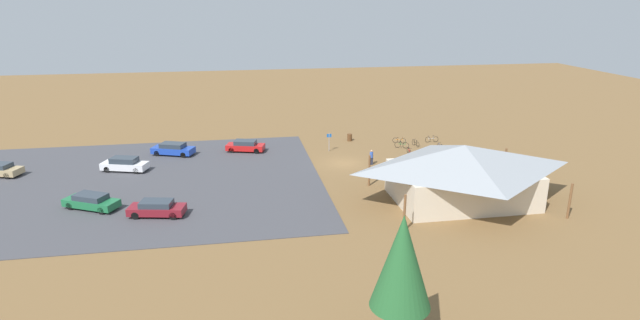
{
  "coord_description": "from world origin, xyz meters",
  "views": [
    {
      "loc": [
        11.71,
        51.78,
        17.18
      ],
      "look_at": [
        3.0,
        2.12,
        1.2
      ],
      "focal_mm": 28.45,
      "sensor_mm": 36.0,
      "label": 1
    }
  ],
  "objects_px": {
    "bicycle_blue_mid_cluster": "(440,148)",
    "bike_pavilion": "(463,170)",
    "lot_sign": "(329,140)",
    "bicycle_red_back_row": "(409,151)",
    "bicycle_teal_lone_west": "(382,175)",
    "pine_mideast": "(402,262)",
    "car_red_inner_stall": "(245,146)",
    "visitor_crossing_yard": "(371,157)",
    "bicycle_orange_lone_east": "(399,140)",
    "bicycle_black_trailside": "(416,143)",
    "car_maroon_by_curb": "(157,208)",
    "car_green_far_end": "(91,201)",
    "car_white_back_corner": "(125,164)",
    "trash_bin": "(350,137)",
    "car_blue_end_stall": "(173,149)",
    "bicycle_green_yard_front": "(402,145)",
    "bicycle_silver_near_porch": "(432,139)"
  },
  "relations": [
    {
      "from": "pine_mideast",
      "to": "car_green_far_end",
      "type": "xyz_separation_m",
      "value": [
        20.09,
        -22.03,
        -4.27
      ]
    },
    {
      "from": "trash_bin",
      "to": "car_green_far_end",
      "type": "bearing_deg",
      "value": 33.42
    },
    {
      "from": "bicycle_teal_lone_west",
      "to": "car_white_back_corner",
      "type": "xyz_separation_m",
      "value": [
        25.9,
        -6.67,
        0.43
      ]
    },
    {
      "from": "pine_mideast",
      "to": "bicycle_blue_mid_cluster",
      "type": "distance_m",
      "value": 37.63
    },
    {
      "from": "lot_sign",
      "to": "bicycle_green_yard_front",
      "type": "relative_size",
      "value": 1.4
    },
    {
      "from": "car_blue_end_stall",
      "to": "trash_bin",
      "type": "bearing_deg",
      "value": -173.14
    },
    {
      "from": "car_blue_end_stall",
      "to": "car_green_far_end",
      "type": "distance_m",
      "value": 16.03
    },
    {
      "from": "car_green_far_end",
      "to": "car_white_back_corner",
      "type": "bearing_deg",
      "value": -95.24
    },
    {
      "from": "bicycle_green_yard_front",
      "to": "bicycle_blue_mid_cluster",
      "type": "bearing_deg",
      "value": 156.17
    },
    {
      "from": "bicycle_teal_lone_west",
      "to": "bicycle_red_back_row",
      "type": "xyz_separation_m",
      "value": [
        -5.49,
        -7.45,
        0.01
      ]
    },
    {
      "from": "pine_mideast",
      "to": "car_red_inner_stall",
      "type": "xyz_separation_m",
      "value": [
        6.49,
        -37.1,
        -4.26
      ]
    },
    {
      "from": "bicycle_green_yard_front",
      "to": "car_green_far_end",
      "type": "bearing_deg",
      "value": 22.48
    },
    {
      "from": "bike_pavilion",
      "to": "lot_sign",
      "type": "distance_m",
      "value": 19.41
    },
    {
      "from": "bicycle_blue_mid_cluster",
      "to": "car_green_far_end",
      "type": "distance_m",
      "value": 38.26
    },
    {
      "from": "bicycle_silver_near_porch",
      "to": "bicycle_teal_lone_west",
      "type": "height_order",
      "value": "bicycle_silver_near_porch"
    },
    {
      "from": "bicycle_black_trailside",
      "to": "car_maroon_by_curb",
      "type": "height_order",
      "value": "car_maroon_by_curb"
    },
    {
      "from": "bike_pavilion",
      "to": "lot_sign",
      "type": "height_order",
      "value": "bike_pavilion"
    },
    {
      "from": "bicycle_teal_lone_west",
      "to": "bike_pavilion",
      "type": "bearing_deg",
      "value": 126.43
    },
    {
      "from": "visitor_crossing_yard",
      "to": "car_white_back_corner",
      "type": "bearing_deg",
      "value": -5.01
    },
    {
      "from": "car_red_inner_stall",
      "to": "bicycle_orange_lone_east",
      "type": "bearing_deg",
      "value": -178.43
    },
    {
      "from": "car_maroon_by_curb",
      "to": "car_white_back_corner",
      "type": "relative_size",
      "value": 0.96
    },
    {
      "from": "bicycle_teal_lone_west",
      "to": "bicycle_red_back_row",
      "type": "height_order",
      "value": "bicycle_red_back_row"
    },
    {
      "from": "bicycle_black_trailside",
      "to": "bicycle_teal_lone_west",
      "type": "height_order",
      "value": "bicycle_black_trailside"
    },
    {
      "from": "bicycle_orange_lone_east",
      "to": "car_green_far_end",
      "type": "xyz_separation_m",
      "value": [
        32.71,
        15.59,
        0.36
      ]
    },
    {
      "from": "bicycle_silver_near_porch",
      "to": "visitor_crossing_yard",
      "type": "height_order",
      "value": "visitor_crossing_yard"
    },
    {
      "from": "trash_bin",
      "to": "bicycle_black_trailside",
      "type": "distance_m",
      "value": 8.35
    },
    {
      "from": "bicycle_blue_mid_cluster",
      "to": "car_maroon_by_curb",
      "type": "bearing_deg",
      "value": 24.58
    },
    {
      "from": "bike_pavilion",
      "to": "bicycle_red_back_row",
      "type": "bearing_deg",
      "value": -91.19
    },
    {
      "from": "car_blue_end_stall",
      "to": "visitor_crossing_yard",
      "type": "distance_m",
      "value": 22.82
    },
    {
      "from": "bike_pavilion",
      "to": "bicycle_silver_near_porch",
      "type": "xyz_separation_m",
      "value": [
        -4.9,
        -18.94,
        -2.55
      ]
    },
    {
      "from": "bicycle_silver_near_porch",
      "to": "car_maroon_by_curb",
      "type": "height_order",
      "value": "car_maroon_by_curb"
    },
    {
      "from": "bicycle_blue_mid_cluster",
      "to": "bicycle_silver_near_porch",
      "type": "bearing_deg",
      "value": -96.31
    },
    {
      "from": "bicycle_red_back_row",
      "to": "bicycle_teal_lone_west",
      "type": "bearing_deg",
      "value": 53.61
    },
    {
      "from": "bicycle_green_yard_front",
      "to": "bicycle_red_back_row",
      "type": "bearing_deg",
      "value": 89.9
    },
    {
      "from": "car_red_inner_stall",
      "to": "visitor_crossing_yard",
      "type": "xyz_separation_m",
      "value": [
        -13.33,
        7.3,
        0.15
      ]
    },
    {
      "from": "lot_sign",
      "to": "bicycle_red_back_row",
      "type": "height_order",
      "value": "lot_sign"
    },
    {
      "from": "lot_sign",
      "to": "car_red_inner_stall",
      "type": "distance_m",
      "value": 9.91
    },
    {
      "from": "lot_sign",
      "to": "bicycle_green_yard_front",
      "type": "bearing_deg",
      "value": 178.1
    },
    {
      "from": "trash_bin",
      "to": "car_green_far_end",
      "type": "relative_size",
      "value": 0.18
    },
    {
      "from": "bicycle_orange_lone_east",
      "to": "car_red_inner_stall",
      "type": "xyz_separation_m",
      "value": [
        19.11,
        0.52,
        0.37
      ]
    },
    {
      "from": "bicycle_green_yard_front",
      "to": "car_red_inner_stall",
      "type": "bearing_deg",
      "value": -5.18
    },
    {
      "from": "pine_mideast",
      "to": "car_white_back_corner",
      "type": "relative_size",
      "value": 1.5
    },
    {
      "from": "bicycle_blue_mid_cluster",
      "to": "bike_pavilion",
      "type": "bearing_deg",
      "value": 73.56
    },
    {
      "from": "car_white_back_corner",
      "to": "car_maroon_by_curb",
      "type": "bearing_deg",
      "value": 110.94
    },
    {
      "from": "car_white_back_corner",
      "to": "car_green_far_end",
      "type": "bearing_deg",
      "value": 84.76
    },
    {
      "from": "trash_bin",
      "to": "car_red_inner_stall",
      "type": "height_order",
      "value": "car_red_inner_stall"
    },
    {
      "from": "car_blue_end_stall",
      "to": "bicycle_teal_lone_west",
      "type": "bearing_deg",
      "value": 151.32
    },
    {
      "from": "bicycle_black_trailside",
      "to": "visitor_crossing_yard",
      "type": "relative_size",
      "value": 0.96
    },
    {
      "from": "bike_pavilion",
      "to": "bicycle_orange_lone_east",
      "type": "relative_size",
      "value": 9.61
    },
    {
      "from": "bicycle_red_back_row",
      "to": "lot_sign",
      "type": "bearing_deg",
      "value": -17.74
    }
  ]
}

